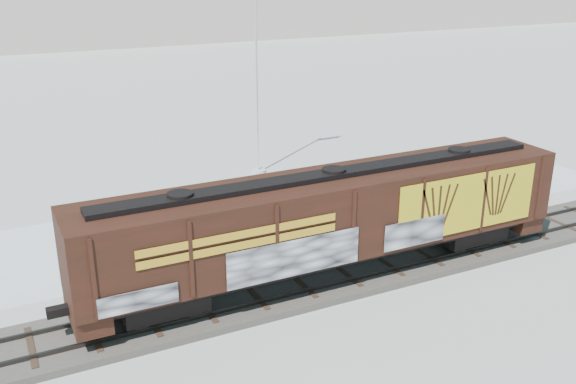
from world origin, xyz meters
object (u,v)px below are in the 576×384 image
hopper_railcar (333,217)px  car_dark (318,198)px  car_white (250,216)px  car_silver (223,205)px  flagpole (259,94)px

hopper_railcar → car_dark: size_ratio=3.74×
car_white → car_dark: 3.99m
hopper_railcar → car_white: 6.75m
hopper_railcar → car_silver: bearing=100.2°
hopper_railcar → car_silver: size_ratio=5.05×
flagpole → car_silver: bearing=-128.0°
hopper_railcar → car_white: bearing=97.3°
hopper_railcar → car_silver: (-1.49, 8.27, -2.13)m
car_white → flagpole: bearing=-51.5°
hopper_railcar → car_white: (-0.82, 6.35, -2.15)m
flagpole → car_white: flagpole is taller
car_dark → car_silver: bearing=87.4°
car_silver → flagpole: bearing=-36.2°
car_white → car_silver: bearing=-5.3°
flagpole → car_dark: flagpole is taller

